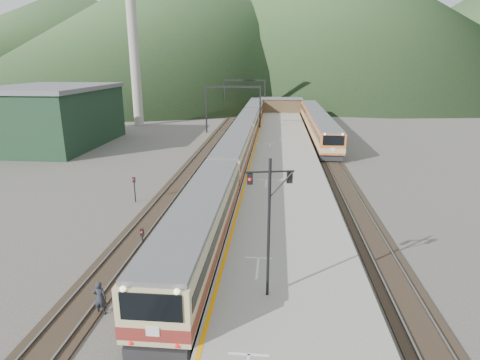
# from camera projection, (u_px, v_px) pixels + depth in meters

# --- Properties ---
(ground) EXTENTS (400.00, 400.00, 0.00)m
(ground) POSITION_uv_depth(u_px,v_px,m) (160.00, 355.00, 16.93)
(ground) COLOR #47423D
(ground) RESTS_ON ground
(track_main) EXTENTS (2.60, 200.00, 0.23)m
(track_main) POSITION_uv_depth(u_px,v_px,m) (242.00, 151.00, 55.10)
(track_main) COLOR black
(track_main) RESTS_ON ground
(track_far) EXTENTS (2.60, 200.00, 0.23)m
(track_far) POSITION_uv_depth(u_px,v_px,m) (206.00, 150.00, 55.53)
(track_far) COLOR black
(track_far) RESTS_ON ground
(track_second) EXTENTS (2.60, 200.00, 0.23)m
(track_second) POSITION_uv_depth(u_px,v_px,m) (327.00, 153.00, 54.09)
(track_second) COLOR black
(track_second) RESTS_ON ground
(platform) EXTENTS (8.00, 100.00, 1.00)m
(platform) POSITION_uv_depth(u_px,v_px,m) (283.00, 152.00, 52.58)
(platform) COLOR gray
(platform) RESTS_ON ground
(gantry_near) EXTENTS (9.55, 0.25, 8.00)m
(gantry_near) POSITION_uv_depth(u_px,v_px,m) (233.00, 100.00, 68.10)
(gantry_near) COLOR black
(gantry_near) RESTS_ON ground
(gantry_far) EXTENTS (9.55, 0.25, 8.00)m
(gantry_far) POSITION_uv_depth(u_px,v_px,m) (245.00, 90.00, 91.97)
(gantry_far) COLOR black
(gantry_far) RESTS_ON ground
(warehouse) EXTENTS (14.50, 20.50, 8.60)m
(warehouse) POSITION_uv_depth(u_px,v_px,m) (52.00, 116.00, 58.24)
(warehouse) COLOR black
(warehouse) RESTS_ON ground
(smokestack) EXTENTS (1.80, 1.80, 30.00)m
(smokestack) POSITION_uv_depth(u_px,v_px,m) (134.00, 44.00, 73.77)
(smokestack) COLOR #9E998E
(smokestack) RESTS_ON ground
(station_shed) EXTENTS (9.40, 4.40, 3.10)m
(station_shed) POSITION_uv_depth(u_px,v_px,m) (281.00, 105.00, 90.18)
(station_shed) COLOR #4E3E29
(station_shed) RESTS_ON platform
(hill_a) EXTENTS (180.00, 180.00, 60.00)m
(hill_a) POSITION_uv_depth(u_px,v_px,m) (186.00, 22.00, 193.29)
(hill_a) COLOR #2A3F20
(hill_a) RESTS_ON ground
(hill_b) EXTENTS (220.00, 220.00, 75.00)m
(hill_b) POSITION_uv_depth(u_px,v_px,m) (325.00, 14.00, 223.24)
(hill_b) COLOR #2A3F20
(hill_b) RESTS_ON ground
(hill_d) EXTENTS (200.00, 200.00, 55.00)m
(hill_d) POSITION_uv_depth(u_px,v_px,m) (78.00, 35.00, 248.71)
(hill_d) COLOR #2A3F20
(hill_d) RESTS_ON ground
(main_train) EXTENTS (3.03, 82.99, 3.70)m
(main_train) POSITION_uv_depth(u_px,v_px,m) (242.00, 136.00, 55.27)
(main_train) COLOR tan
(main_train) RESTS_ON track_main
(second_train) EXTENTS (3.07, 41.84, 3.75)m
(second_train) POSITION_uv_depth(u_px,v_px,m) (317.00, 121.00, 68.18)
(second_train) COLOR #CC6C2F
(second_train) RESTS_ON track_second
(signal_mast) EXTENTS (2.17, 0.58, 6.82)m
(signal_mast) POSITION_uv_depth(u_px,v_px,m) (269.00, 215.00, 18.37)
(signal_mast) COLOR black
(signal_mast) RESTS_ON platform
(short_signal_a) EXTENTS (0.23, 0.17, 2.27)m
(short_signal_a) POSITION_uv_depth(u_px,v_px,m) (143.00, 241.00, 24.25)
(short_signal_a) COLOR black
(short_signal_a) RESTS_ON ground
(short_signal_b) EXTENTS (0.25, 0.21, 2.27)m
(short_signal_b) POSITION_uv_depth(u_px,v_px,m) (214.00, 161.00, 43.60)
(short_signal_b) COLOR black
(short_signal_b) RESTS_ON ground
(short_signal_c) EXTENTS (0.23, 0.17, 2.27)m
(short_signal_c) POSITION_uv_depth(u_px,v_px,m) (134.00, 186.00, 34.96)
(short_signal_c) COLOR black
(short_signal_c) RESTS_ON ground
(worker) EXTENTS (0.66, 0.45, 1.77)m
(worker) POSITION_uv_depth(u_px,v_px,m) (100.00, 298.00, 19.47)
(worker) COLOR #20242D
(worker) RESTS_ON ground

